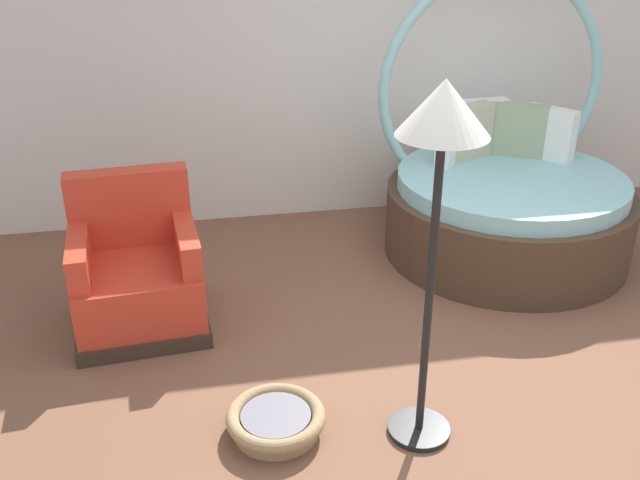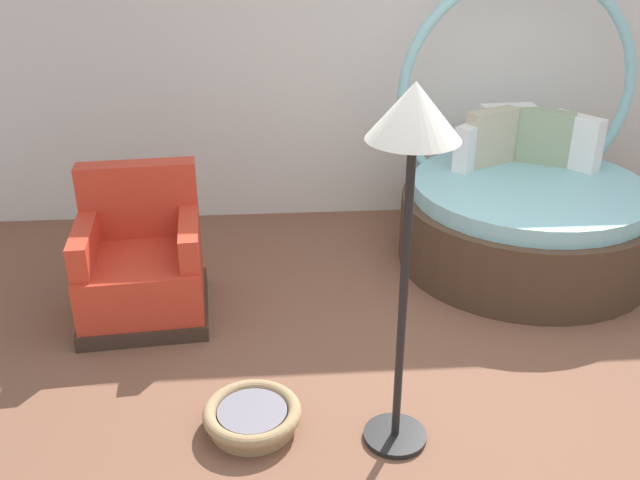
% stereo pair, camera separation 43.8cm
% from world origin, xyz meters
% --- Properties ---
extents(ground_plane, '(8.00, 8.00, 0.02)m').
position_xyz_m(ground_plane, '(0.00, 0.00, -0.01)').
color(ground_plane, brown).
extents(back_wall, '(8.00, 0.12, 2.77)m').
position_xyz_m(back_wall, '(0.00, 2.55, 1.38)').
color(back_wall, silver).
rests_on(back_wall, ground_plane).
extents(round_daybed, '(1.83, 1.83, 2.07)m').
position_xyz_m(round_daybed, '(0.89, 1.53, 0.42)').
color(round_daybed, '#473323').
rests_on(round_daybed, ground_plane).
extents(red_armchair, '(0.86, 0.86, 0.94)m').
position_xyz_m(red_armchair, '(-1.82, 0.96, 0.33)').
color(red_armchair, '#38281E').
rests_on(red_armchair, ground_plane).
extents(pet_basket, '(0.51, 0.51, 0.13)m').
position_xyz_m(pet_basket, '(-1.11, -0.26, 0.07)').
color(pet_basket, '#9E7F56').
rests_on(pet_basket, ground_plane).
extents(floor_lamp, '(0.40, 0.40, 1.82)m').
position_xyz_m(floor_lamp, '(-0.39, -0.39, 1.53)').
color(floor_lamp, black).
rests_on(floor_lamp, ground_plane).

